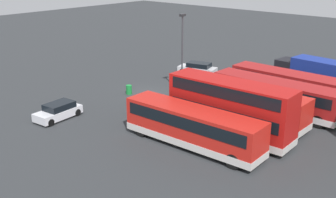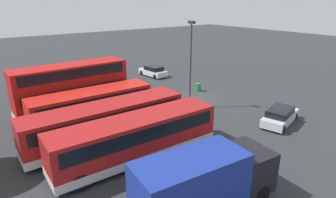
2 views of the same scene
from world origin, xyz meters
The scene contains 11 objects.
ground_plane centered at (0.00, 0.00, 0.00)m, with size 140.00×140.00×0.00m, color #2D3033.
bus_single_deck_near_end centered at (-7.18, 11.97, 1.62)m, with size 2.75×11.37×2.95m.
bus_single_deck_second centered at (-3.75, 12.50, 1.62)m, with size 2.63×11.99×2.95m.
bus_single_deck_third centered at (-0.02, 12.10, 1.62)m, with size 2.61×10.14×2.95m.
bus_double_decker_fourth centered at (3.71, 12.49, 2.45)m, with size 2.94×10.33×4.55m.
bus_single_deck_fifth centered at (7.03, 11.43, 1.62)m, with size 2.99×11.36×2.95m.
box_truck_blue centered at (-13.33, 11.74, 1.71)m, with size 3.14×7.69×3.20m.
car_hatchback_silver centered at (-9.42, -0.75, 0.70)m, with size 2.93×4.87×1.43m.
car_small_green centered at (10.43, -0.85, 0.70)m, with size 4.35×2.21×1.43m.
lamp_post_tall centered at (-1.90, 2.97, 4.83)m, with size 0.70×0.30×8.28m.
waste_bin_yellow centered at (1.55, -1.29, 0.47)m, with size 0.60×0.60×0.95m, color #197F33.
Camera 1 is at (29.44, 28.85, 13.45)m, focal length 44.22 mm.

